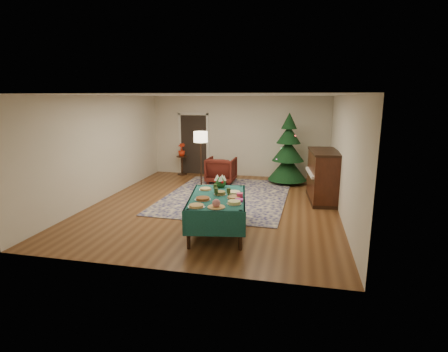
% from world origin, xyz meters
% --- Properties ---
extents(room_shell, '(7.00, 7.00, 7.00)m').
position_xyz_m(room_shell, '(0.00, 0.00, 1.35)').
color(room_shell, '#593319').
rests_on(room_shell, ground).
extents(doorway, '(1.08, 0.04, 2.16)m').
position_xyz_m(doorway, '(-1.60, 3.48, 1.10)').
color(doorway, black).
rests_on(doorway, ground).
extents(rug, '(3.36, 4.32, 0.02)m').
position_xyz_m(rug, '(0.14, 0.80, 0.01)').
color(rug, '#15144C').
rests_on(rug, ground).
extents(buffet_table, '(1.39, 2.04, 0.73)m').
position_xyz_m(buffet_table, '(0.48, -1.74, 0.59)').
color(buffet_table, black).
rests_on(buffet_table, ground).
extents(platter_0, '(0.31, 0.31, 0.05)m').
position_xyz_m(platter_0, '(0.27, -2.49, 0.76)').
color(platter_0, silver).
rests_on(platter_0, buffet_table).
extents(platter_1, '(0.32, 0.32, 0.16)m').
position_xyz_m(platter_1, '(0.63, -2.45, 0.80)').
color(platter_1, silver).
rests_on(platter_1, buffet_table).
extents(platter_2, '(0.27, 0.27, 0.06)m').
position_xyz_m(platter_2, '(0.90, -2.17, 0.76)').
color(platter_2, silver).
rests_on(platter_2, buffet_table).
extents(platter_3, '(0.31, 0.31, 0.05)m').
position_xyz_m(platter_3, '(0.26, -2.04, 0.76)').
color(platter_3, silver).
rests_on(platter_3, buffet_table).
extents(platter_4, '(0.29, 0.29, 0.04)m').
position_xyz_m(platter_4, '(0.83, -1.81, 0.75)').
color(platter_4, silver).
rests_on(platter_4, buffet_table).
extents(platter_5, '(0.26, 0.26, 0.07)m').
position_xyz_m(platter_5, '(0.50, -1.61, 0.77)').
color(platter_5, silver).
rests_on(platter_5, buffet_table).
extents(platter_6, '(0.30, 0.30, 0.04)m').
position_xyz_m(platter_6, '(0.76, -1.44, 0.75)').
color(platter_6, silver).
rests_on(platter_6, buffet_table).
extents(platter_7, '(0.27, 0.27, 0.04)m').
position_xyz_m(platter_7, '(0.12, -1.31, 0.75)').
color(platter_7, silver).
rests_on(platter_7, buffet_table).
extents(goblet_0, '(0.08, 0.08, 0.17)m').
position_xyz_m(goblet_0, '(0.37, -1.46, 0.82)').
color(goblet_0, '#2D471E').
rests_on(goblet_0, buffet_table).
extents(goblet_1, '(0.08, 0.08, 0.17)m').
position_xyz_m(goblet_1, '(0.70, -1.72, 0.82)').
color(goblet_1, '#2D471E').
rests_on(goblet_1, buffet_table).
extents(goblet_2, '(0.08, 0.08, 0.17)m').
position_xyz_m(goblet_2, '(0.46, -1.75, 0.82)').
color(goblet_2, '#2D471E').
rests_on(goblet_2, buffet_table).
extents(napkin_stack, '(0.17, 0.17, 0.04)m').
position_xyz_m(napkin_stack, '(0.95, -1.96, 0.75)').
color(napkin_stack, '#CF39A3').
rests_on(napkin_stack, buffet_table).
extents(gift_box, '(0.13, 0.13, 0.10)m').
position_xyz_m(gift_box, '(0.93, -1.75, 0.78)').
color(gift_box, '#E33F76').
rests_on(gift_box, buffet_table).
extents(centerpiece, '(0.26, 0.27, 0.30)m').
position_xyz_m(centerpiece, '(0.37, -1.02, 0.86)').
color(centerpiece, '#1E4C1E').
rests_on(centerpiece, buffet_table).
extents(armchair, '(0.88, 0.83, 0.88)m').
position_xyz_m(armchair, '(-0.36, 2.34, 0.44)').
color(armchair, '#4A160F').
rests_on(armchair, ground).
extents(floor_lamp, '(0.41, 0.41, 1.69)m').
position_xyz_m(floor_lamp, '(-0.79, 1.52, 1.43)').
color(floor_lamp, '#A57F3F').
rests_on(floor_lamp, ground).
extents(side_table, '(0.37, 0.37, 0.66)m').
position_xyz_m(side_table, '(-1.96, 3.20, 0.32)').
color(side_table, black).
rests_on(side_table, ground).
extents(potted_plant, '(0.25, 0.45, 0.25)m').
position_xyz_m(potted_plant, '(-1.96, 3.20, 0.78)').
color(potted_plant, red).
rests_on(potted_plant, side_table).
extents(christmas_tree, '(1.27, 1.27, 2.20)m').
position_xyz_m(christmas_tree, '(1.69, 2.73, 0.99)').
color(christmas_tree, black).
rests_on(christmas_tree, ground).
extents(piano, '(0.85, 1.59, 1.32)m').
position_xyz_m(piano, '(2.66, 0.94, 0.65)').
color(piano, black).
rests_on(piano, ground).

